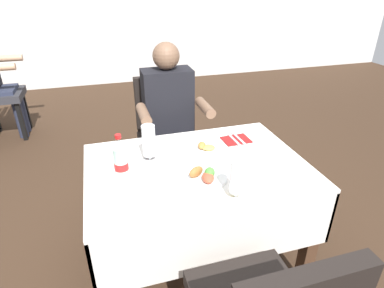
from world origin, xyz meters
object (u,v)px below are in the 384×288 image
(beer_glass_middle, at_px, (237,179))
(cola_bottle_primary, at_px, (121,161))
(main_dining_table, at_px, (197,189))
(chair_far_diner_seat, at_px, (166,132))
(plate_far_diner, at_px, (201,149))
(plate_near_camera, at_px, (204,176))
(napkin_cutlery_set, at_px, (236,140))
(seated_diner_far, at_px, (170,119))
(beer_glass_left, at_px, (149,142))

(beer_glass_middle, bearing_deg, cola_bottle_primary, 148.11)
(main_dining_table, relative_size, chair_far_diner_seat, 1.24)
(plate_far_diner, bearing_deg, chair_far_diner_seat, 96.03)
(plate_near_camera, height_order, beer_glass_middle, beer_glass_middle)
(main_dining_table, relative_size, napkin_cutlery_set, 6.28)
(main_dining_table, bearing_deg, chair_far_diner_seat, 90.00)
(seated_diner_far, height_order, beer_glass_middle, seated_diner_far)
(main_dining_table, xyz_separation_m, plate_near_camera, (-0.01, -0.14, 0.19))
(chair_far_diner_seat, height_order, napkin_cutlery_set, chair_far_diner_seat)
(chair_far_diner_seat, bearing_deg, cola_bottle_primary, -115.76)
(chair_far_diner_seat, distance_m, beer_glass_middle, 1.19)
(chair_far_diner_seat, distance_m, plate_far_diner, 0.70)
(napkin_cutlery_set, bearing_deg, plate_far_diner, -164.22)
(plate_far_diner, distance_m, napkin_cutlery_set, 0.27)
(main_dining_table, xyz_separation_m, napkin_cutlery_set, (0.33, 0.22, 0.17))
(main_dining_table, xyz_separation_m, seated_diner_far, (0.01, 0.71, 0.15))
(chair_far_diner_seat, bearing_deg, main_dining_table, -90.00)
(beer_glass_middle, bearing_deg, main_dining_table, 104.35)
(napkin_cutlery_set, bearing_deg, main_dining_table, -146.59)
(seated_diner_far, distance_m, plate_near_camera, 0.85)
(plate_far_diner, bearing_deg, napkin_cutlery_set, 15.78)
(seated_diner_far, bearing_deg, cola_bottle_primary, -119.56)
(main_dining_table, xyz_separation_m, chair_far_diner_seat, (0.00, 0.82, -0.01))
(plate_far_diner, relative_size, cola_bottle_primary, 1.01)
(plate_far_diner, xyz_separation_m, cola_bottle_primary, (-0.48, -0.17, 0.10))
(plate_near_camera, bearing_deg, chair_far_diner_seat, 89.47)
(beer_glass_middle, bearing_deg, seated_diner_far, 94.15)
(plate_far_diner, distance_m, beer_glass_left, 0.33)
(seated_diner_far, distance_m, beer_glass_left, 0.65)
(main_dining_table, height_order, napkin_cutlery_set, napkin_cutlery_set)
(chair_far_diner_seat, height_order, beer_glass_middle, chair_far_diner_seat)
(chair_far_diner_seat, height_order, beer_glass_left, chair_far_diner_seat)
(beer_glass_left, bearing_deg, plate_far_diner, 3.15)
(cola_bottle_primary, bearing_deg, beer_glass_left, 42.43)
(plate_near_camera, distance_m, cola_bottle_primary, 0.42)
(plate_near_camera, xyz_separation_m, napkin_cutlery_set, (0.34, 0.36, -0.01))
(beer_glass_left, bearing_deg, seated_diner_far, 66.78)
(chair_far_diner_seat, bearing_deg, beer_glass_left, -109.17)
(seated_diner_far, relative_size, beer_glass_middle, 6.42)
(cola_bottle_primary, bearing_deg, plate_far_diner, 19.53)
(main_dining_table, distance_m, napkin_cutlery_set, 0.43)
(chair_far_diner_seat, relative_size, beer_glass_left, 4.55)
(seated_diner_far, xyz_separation_m, plate_far_diner, (0.06, -0.57, 0.03))
(beer_glass_left, height_order, beer_glass_middle, beer_glass_left)
(seated_diner_far, xyz_separation_m, beer_glass_middle, (0.08, -1.04, 0.12))
(plate_near_camera, relative_size, plate_far_diner, 0.97)
(beer_glass_left, distance_m, cola_bottle_primary, 0.23)
(plate_far_diner, height_order, beer_glass_left, beer_glass_left)
(plate_near_camera, height_order, plate_far_diner, plate_near_camera)
(seated_diner_far, height_order, plate_far_diner, seated_diner_far)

